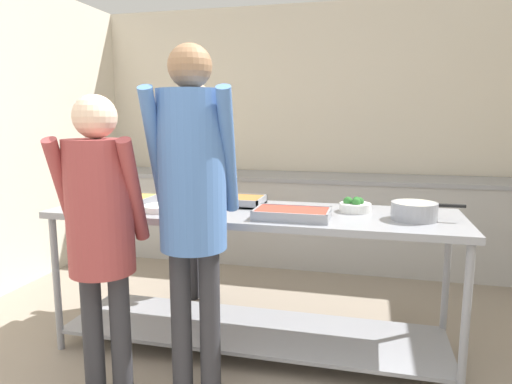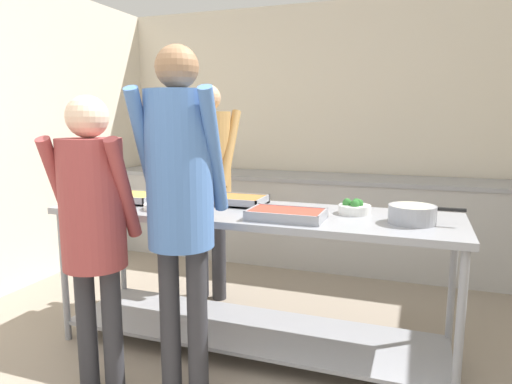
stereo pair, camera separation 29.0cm
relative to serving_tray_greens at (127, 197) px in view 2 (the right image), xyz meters
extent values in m
cube|color=beige|center=(1.06, 2.25, 0.39)|extent=(4.91, 0.06, 2.65)
cube|color=beige|center=(-1.36, 0.35, 0.39)|extent=(0.06, 3.92, 2.65)
cube|color=#A8A8A8|center=(1.06, 1.88, -0.50)|extent=(4.75, 0.62, 0.86)
cube|color=gray|center=(1.06, 1.88, -0.05)|extent=(4.75, 0.65, 0.04)
cube|color=black|center=(1.49, 1.88, -0.04)|extent=(0.47, 0.37, 0.02)
cube|color=gray|center=(0.92, -0.02, -0.05)|extent=(2.50, 0.73, 0.04)
cube|color=gray|center=(0.92, -0.02, -0.81)|extent=(2.42, 0.65, 0.02)
cylinder|color=gray|center=(-0.28, -0.33, -0.50)|extent=(0.04, 0.04, 0.87)
cylinder|color=gray|center=(2.11, -0.33, -0.50)|extent=(0.04, 0.04, 0.87)
cylinder|color=gray|center=(-0.28, 0.30, -0.50)|extent=(0.04, 0.04, 0.87)
cylinder|color=gray|center=(2.11, 0.30, -0.50)|extent=(0.04, 0.04, 0.87)
cube|color=gray|center=(0.00, 0.00, -0.02)|extent=(0.46, 0.28, 0.01)
cube|color=gold|center=(0.00, 0.00, 0.01)|extent=(0.43, 0.26, 0.04)
cube|color=gray|center=(0.00, -0.13, 0.00)|extent=(0.46, 0.01, 0.05)
cube|color=gray|center=(0.00, 0.13, 0.00)|extent=(0.46, 0.01, 0.05)
cube|color=gray|center=(-0.22, 0.00, 0.00)|extent=(0.01, 0.28, 0.05)
cube|color=gray|center=(0.22, 0.00, 0.00)|extent=(0.01, 0.28, 0.05)
cylinder|color=white|center=(0.38, -0.17, -0.02)|extent=(0.23, 0.23, 0.01)
cylinder|color=white|center=(0.38, -0.17, -0.01)|extent=(0.23, 0.23, 0.01)
cylinder|color=white|center=(0.38, -0.17, 0.00)|extent=(0.22, 0.22, 0.01)
cube|color=gray|center=(0.74, 0.15, -0.02)|extent=(0.42, 0.27, 0.01)
cube|color=#9E6B33|center=(0.74, 0.15, 0.01)|extent=(0.40, 0.25, 0.04)
cube|color=gray|center=(0.74, 0.02, 0.00)|extent=(0.42, 0.01, 0.05)
cube|color=gray|center=(0.74, 0.28, 0.00)|extent=(0.42, 0.01, 0.05)
cube|color=gray|center=(0.53, 0.15, 0.00)|extent=(0.01, 0.27, 0.05)
cube|color=gray|center=(0.94, 0.15, 0.00)|extent=(0.01, 0.27, 0.05)
cube|color=gray|center=(1.19, -0.18, -0.02)|extent=(0.43, 0.26, 0.01)
cube|color=#B23D2D|center=(1.19, -0.18, 0.01)|extent=(0.40, 0.24, 0.04)
cube|color=gray|center=(1.19, -0.30, 0.00)|extent=(0.43, 0.01, 0.05)
cube|color=gray|center=(1.19, -0.06, 0.00)|extent=(0.43, 0.01, 0.05)
cube|color=gray|center=(0.99, -0.18, 0.00)|extent=(0.01, 0.26, 0.05)
cube|color=gray|center=(1.40, -0.18, 0.00)|extent=(0.01, 0.26, 0.05)
cylinder|color=silver|center=(1.54, 0.10, 0.00)|extent=(0.19, 0.19, 0.05)
sphere|color=#2D702D|center=(1.56, 0.10, 0.04)|extent=(0.05, 0.05, 0.05)
sphere|color=#2D702D|center=(1.54, 0.13, 0.04)|extent=(0.05, 0.05, 0.05)
sphere|color=#2D702D|center=(1.49, 0.10, 0.04)|extent=(0.06, 0.06, 0.06)
sphere|color=#2D702D|center=(1.54, 0.07, 0.04)|extent=(0.06, 0.06, 0.06)
cylinder|color=gray|center=(1.86, -0.05, 0.02)|extent=(0.25, 0.25, 0.10)
cylinder|color=beige|center=(1.86, -0.05, 0.07)|extent=(0.22, 0.22, 0.01)
cylinder|color=black|center=(2.06, -0.05, 0.06)|extent=(0.14, 0.02, 0.02)
cylinder|color=#2D2D33|center=(0.71, -0.66, -0.52)|extent=(0.11, 0.11, 0.84)
cylinder|color=#2D2D33|center=(0.85, -0.63, -0.52)|extent=(0.11, 0.11, 0.84)
cylinder|color=#4770B2|center=(0.61, -0.68, 0.38)|extent=(0.13, 0.35, 0.62)
cylinder|color=#4770B2|center=(0.95, -0.62, 0.38)|extent=(0.13, 0.35, 0.62)
cylinder|color=#4770B2|center=(0.78, -0.65, 0.29)|extent=(0.33, 0.33, 0.77)
sphere|color=#8C6647|center=(0.78, -0.65, 0.78)|extent=(0.21, 0.21, 0.21)
cylinder|color=#2D2D33|center=(0.27, -0.78, -0.58)|extent=(0.10, 0.10, 0.72)
cylinder|color=#2D2D33|center=(0.41, -0.75, -0.58)|extent=(0.10, 0.10, 0.72)
cylinder|color=#993D3D|center=(0.17, -0.80, 0.19)|extent=(0.13, 0.31, 0.54)
cylinder|color=#993D3D|center=(0.51, -0.73, 0.19)|extent=(0.13, 0.31, 0.54)
cylinder|color=#993D3D|center=(0.34, -0.76, 0.11)|extent=(0.32, 0.32, 0.66)
sphere|color=beige|center=(0.34, -0.76, 0.55)|extent=(0.21, 0.21, 0.21)
cylinder|color=#2D2D33|center=(0.39, 0.66, -0.54)|extent=(0.11, 0.11, 0.79)
cylinder|color=#2D2D33|center=(0.23, 0.66, -0.54)|extent=(0.11, 0.11, 0.79)
cylinder|color=tan|center=(0.50, 0.65, 0.31)|extent=(0.08, 0.33, 0.59)
cylinder|color=tan|center=(0.12, 0.67, 0.31)|extent=(0.08, 0.33, 0.59)
cylinder|color=tan|center=(0.31, 0.66, 0.22)|extent=(0.36, 0.36, 0.73)
sphere|color=tan|center=(0.31, 0.66, 0.70)|extent=(0.21, 0.21, 0.21)
cylinder|color=brown|center=(-0.46, 1.89, 0.07)|extent=(0.06, 0.06, 0.19)
cone|color=brown|center=(-0.46, 1.89, 0.20)|extent=(0.06, 0.06, 0.08)
cylinder|color=black|center=(-0.46, 1.89, 0.25)|extent=(0.03, 0.03, 0.02)
camera|label=1|loc=(1.61, -2.69, 0.54)|focal=32.00mm
camera|label=2|loc=(1.89, -2.61, 0.54)|focal=32.00mm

